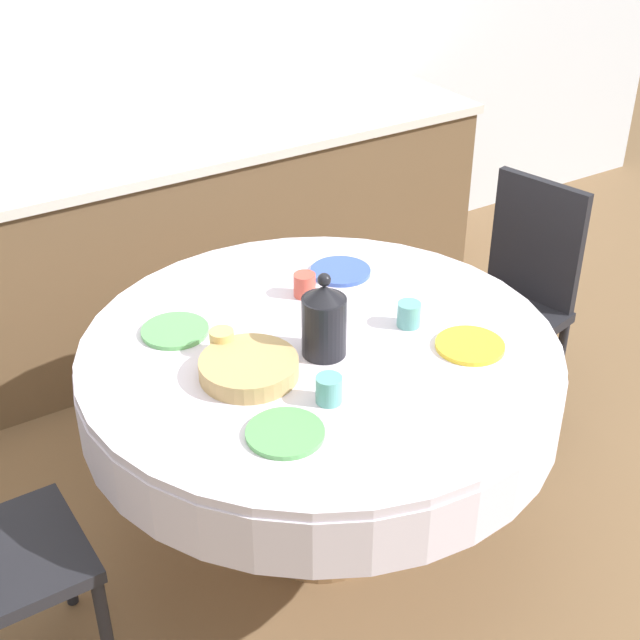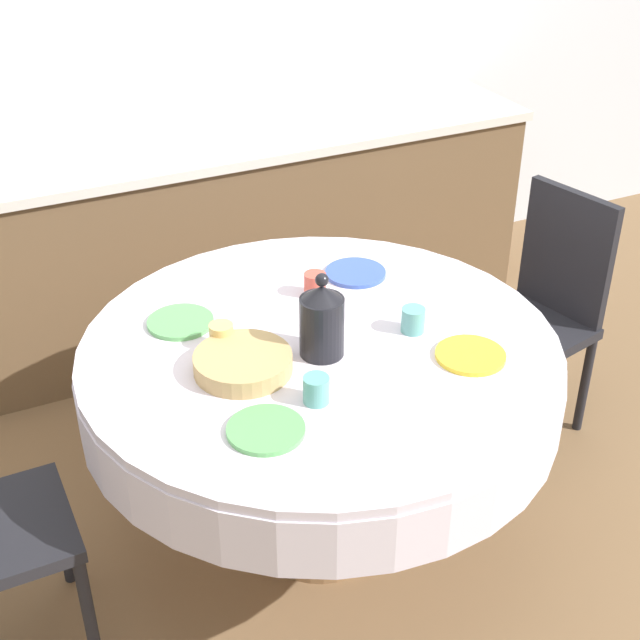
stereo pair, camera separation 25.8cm
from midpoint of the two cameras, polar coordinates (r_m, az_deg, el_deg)
name	(u,v)px [view 1 (the left image)]	position (r m, az deg, el deg)	size (l,w,h in m)	color
ground_plane	(320,534)	(3.12, -2.44, -13.64)	(12.00, 12.00, 0.00)	brown
wall_back	(87,36)	(3.97, -16.62, 17.00)	(7.00, 0.05, 2.60)	silver
kitchen_counter	(140,251)	(3.95, -13.30, 4.27)	(3.24, 0.64, 0.91)	brown
dining_table	(320,377)	(2.70, -2.75, -3.75)	(1.44, 1.44, 0.78)	olive
chair_left	(516,292)	(3.46, 10.36, 1.73)	(0.48, 0.48, 0.95)	black
plate_near_left	(285,433)	(2.28, -5.52, -7.33)	(0.20, 0.20, 0.01)	#5BA85B
cup_near_left	(329,389)	(2.37, -2.56, -4.57)	(0.07, 0.07, 0.08)	#5BA39E
plate_near_right	(470,345)	(2.62, 6.81, -1.72)	(0.20, 0.20, 0.01)	yellow
cup_near_right	(409,314)	(2.69, 2.99, 0.28)	(0.07, 0.07, 0.08)	#5BA39E
plate_far_left	(175,331)	(2.73, -11.96, -0.76)	(0.20, 0.20, 0.01)	#5BA85B
cup_far_left	(222,342)	(2.59, -9.14, -1.51)	(0.07, 0.07, 0.08)	#DBB766
plate_far_right	(340,271)	(2.99, -1.15, 3.07)	(0.20, 0.20, 0.01)	#3856AD
cup_far_right	(305,285)	(2.85, -3.59, 2.18)	(0.07, 0.07, 0.08)	#CC4C3D
coffee_carafe	(324,321)	(2.52, -2.67, -0.12)	(0.13, 0.13, 0.26)	black
bread_basket	(249,368)	(2.49, -7.55, -3.15)	(0.28, 0.28, 0.05)	tan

